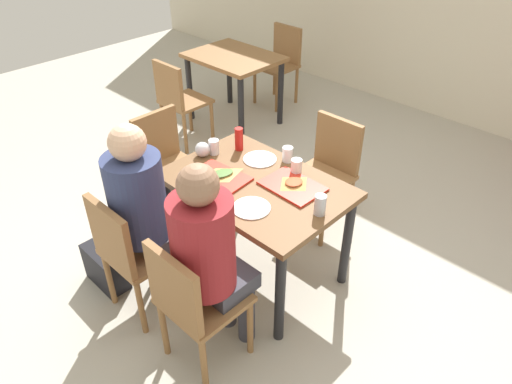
% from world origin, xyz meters
% --- Properties ---
extents(ground_plane, '(10.00, 10.00, 0.02)m').
position_xyz_m(ground_plane, '(0.00, 0.00, -0.01)').
color(ground_plane, '#B2AD9E').
extents(main_table, '(1.11, 0.76, 0.73)m').
position_xyz_m(main_table, '(0.00, 0.00, 0.63)').
color(main_table, brown).
rests_on(main_table, ground_plane).
extents(chair_near_left, '(0.40, 0.40, 0.85)m').
position_xyz_m(chair_near_left, '(-0.28, -0.77, 0.50)').
color(chair_near_left, olive).
rests_on(chair_near_left, ground_plane).
extents(chair_near_right, '(0.40, 0.40, 0.85)m').
position_xyz_m(chair_near_right, '(0.28, -0.77, 0.50)').
color(chair_near_right, olive).
rests_on(chair_near_right, ground_plane).
extents(chair_far_side, '(0.40, 0.40, 0.85)m').
position_xyz_m(chair_far_side, '(0.00, 0.77, 0.50)').
color(chair_far_side, olive).
rests_on(chair_far_side, ground_plane).
extents(chair_left_end, '(0.40, 0.40, 0.85)m').
position_xyz_m(chair_left_end, '(-0.94, 0.00, 0.50)').
color(chair_left_end, olive).
rests_on(chair_left_end, ground_plane).
extents(person_in_red, '(0.32, 0.42, 1.26)m').
position_xyz_m(person_in_red, '(-0.28, -0.63, 0.75)').
color(person_in_red, '#383842').
rests_on(person_in_red, ground_plane).
extents(person_in_brown_jacket, '(0.32, 0.42, 1.26)m').
position_xyz_m(person_in_brown_jacket, '(0.28, -0.63, 0.75)').
color(person_in_brown_jacket, '#383842').
rests_on(person_in_brown_jacket, ground_plane).
extents(tray_red_near, '(0.38, 0.29, 0.02)m').
position_xyz_m(tray_red_near, '(-0.19, -0.13, 0.74)').
color(tray_red_near, red).
rests_on(tray_red_near, main_table).
extents(tray_red_far, '(0.37, 0.27, 0.02)m').
position_xyz_m(tray_red_far, '(0.19, 0.11, 0.74)').
color(tray_red_far, red).
rests_on(tray_red_far, main_table).
extents(paper_plate_center, '(0.22, 0.22, 0.01)m').
position_xyz_m(paper_plate_center, '(-0.17, 0.21, 0.73)').
color(paper_plate_center, white).
rests_on(paper_plate_center, main_table).
extents(paper_plate_near_edge, '(0.22, 0.22, 0.01)m').
position_xyz_m(paper_plate_near_edge, '(0.17, -0.21, 0.73)').
color(paper_plate_near_edge, white).
rests_on(paper_plate_near_edge, main_table).
extents(pizza_slice_a, '(0.18, 0.24, 0.02)m').
position_xyz_m(pizza_slice_a, '(-0.19, -0.11, 0.75)').
color(pizza_slice_a, tan).
rests_on(pizza_slice_a, tray_red_near).
extents(pizza_slice_b, '(0.15, 0.17, 0.02)m').
position_xyz_m(pizza_slice_b, '(0.19, 0.13, 0.75)').
color(pizza_slice_b, '#C68C47').
rests_on(pizza_slice_b, tray_red_far).
extents(plastic_cup_a, '(0.07, 0.07, 0.10)m').
position_xyz_m(plastic_cup_a, '(-0.03, 0.32, 0.78)').
color(plastic_cup_a, white).
rests_on(plastic_cup_a, main_table).
extents(plastic_cup_b, '(0.07, 0.07, 0.10)m').
position_xyz_m(plastic_cup_b, '(0.03, -0.32, 0.78)').
color(plastic_cup_b, white).
rests_on(plastic_cup_b, main_table).
extents(plastic_cup_c, '(0.07, 0.07, 0.10)m').
position_xyz_m(plastic_cup_c, '(-0.45, 0.06, 0.78)').
color(plastic_cup_c, white).
rests_on(plastic_cup_c, main_table).
extents(plastic_cup_d, '(0.07, 0.07, 0.10)m').
position_xyz_m(plastic_cup_d, '(0.11, 0.25, 0.78)').
color(plastic_cup_d, white).
rests_on(plastic_cup_d, main_table).
extents(soda_can, '(0.07, 0.07, 0.12)m').
position_xyz_m(soda_can, '(0.47, 0.02, 0.79)').
color(soda_can, '#B7BCC6').
rests_on(soda_can, main_table).
extents(condiment_bottle, '(0.06, 0.06, 0.16)m').
position_xyz_m(condiment_bottle, '(-0.36, 0.21, 0.81)').
color(condiment_bottle, red).
rests_on(condiment_bottle, main_table).
extents(foil_bundle, '(0.10, 0.10, 0.10)m').
position_xyz_m(foil_bundle, '(-0.47, -0.02, 0.78)').
color(foil_bundle, silver).
rests_on(foil_bundle, main_table).
extents(handbag, '(0.32, 0.16, 0.28)m').
position_xyz_m(handbag, '(-0.63, -0.78, 0.14)').
color(handbag, black).
rests_on(handbag, ground_plane).
extents(background_table, '(0.90, 0.70, 0.73)m').
position_xyz_m(background_table, '(-1.76, 1.50, 0.61)').
color(background_table, olive).
rests_on(background_table, ground_plane).
extents(background_chair_near, '(0.40, 0.40, 0.85)m').
position_xyz_m(background_chair_near, '(-1.76, 0.77, 0.50)').
color(background_chair_near, olive).
rests_on(background_chair_near, ground_plane).
extents(background_chair_far, '(0.40, 0.40, 0.85)m').
position_xyz_m(background_chair_far, '(-1.76, 2.24, 0.50)').
color(background_chair_far, olive).
rests_on(background_chair_far, ground_plane).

